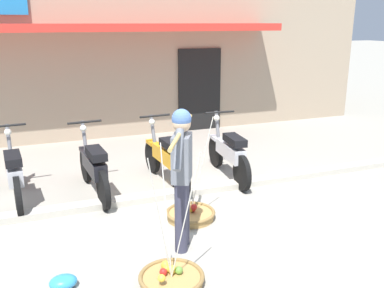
# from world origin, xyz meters

# --- Properties ---
(ground_plane) EXTENTS (90.00, 90.00, 0.00)m
(ground_plane) POSITION_xyz_m (0.00, 0.00, 0.00)
(ground_plane) COLOR #9E998C
(sidewalk_curb) EXTENTS (20.00, 0.24, 0.10)m
(sidewalk_curb) POSITION_xyz_m (0.00, 0.70, 0.05)
(sidewalk_curb) COLOR #BAB4A5
(sidewalk_curb) RESTS_ON ground
(fruit_vendor) EXTENTS (0.77, 1.38, 1.70)m
(fruit_vendor) POSITION_xyz_m (-0.52, -0.79, 0.98)
(fruit_vendor) COLOR #38384C
(fruit_vendor) RESTS_ON ground
(fruit_basket_left_side) EXTENTS (0.69, 0.69, 1.45)m
(fruit_basket_left_side) POSITION_xyz_m (-0.89, -1.47, 0.07)
(fruit_basket_left_side) COLOR #B2894C
(fruit_basket_left_side) RESTS_ON ground
(fruit_basket_right_side) EXTENTS (0.69, 0.69, 1.45)m
(fruit_basket_right_side) POSITION_xyz_m (-0.16, -0.12, 0.07)
(fruit_basket_right_side) COLOR #B2894C
(fruit_basket_right_side) RESTS_ON ground
(motorcycle_nearest_shop) EXTENTS (0.54, 1.82, 1.09)m
(motorcycle_nearest_shop) POSITION_xyz_m (-2.40, 1.40, 0.45)
(motorcycle_nearest_shop) COLOR black
(motorcycle_nearest_shop) RESTS_ON ground
(motorcycle_second_in_row) EXTENTS (0.54, 1.82, 1.09)m
(motorcycle_second_in_row) POSITION_xyz_m (-1.25, 1.22, 0.45)
(motorcycle_second_in_row) COLOR black
(motorcycle_second_in_row) RESTS_ON ground
(motorcycle_third_in_row) EXTENTS (0.54, 1.82, 1.09)m
(motorcycle_third_in_row) POSITION_xyz_m (-0.07, 1.25, 0.45)
(motorcycle_third_in_row) COLOR black
(motorcycle_third_in_row) RESTS_ON ground
(motorcycle_end_of_row) EXTENTS (0.54, 1.82, 1.09)m
(motorcycle_end_of_row) POSITION_xyz_m (1.02, 1.13, 0.45)
(motorcycle_end_of_row) COLOR black
(motorcycle_end_of_row) RESTS_ON ground
(storefront_building) EXTENTS (13.00, 6.00, 4.20)m
(storefront_building) POSITION_xyz_m (-0.10, 7.03, 2.10)
(storefront_building) COLOR tan
(storefront_building) RESTS_ON ground
(plastic_litter_bag) EXTENTS (0.28, 0.22, 0.14)m
(plastic_litter_bag) POSITION_xyz_m (-1.94, -1.13, 0.07)
(plastic_litter_bag) COLOR #3393D1
(plastic_litter_bag) RESTS_ON ground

